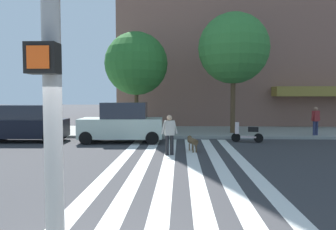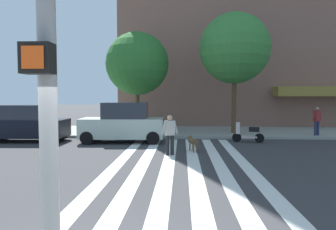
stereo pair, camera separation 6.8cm
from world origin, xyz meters
name	(u,v)px [view 1 (the left image)]	position (x,y,z in m)	size (l,w,h in m)	color
ground_plane	(150,166)	(0.00, 7.08, 0.00)	(160.00, 160.00, 0.00)	#353538
sidewalk_far	(165,131)	(0.00, 17.16, 0.07)	(80.00, 6.00, 0.15)	gray
crosswalk_stripes	(181,166)	(1.05, 7.08, 0.00)	(4.95, 13.56, 0.01)	silver
parked_car_near_curb	(25,124)	(-7.20, 12.71, 0.93)	(4.34, 1.98, 1.95)	black
parked_car_behind_first	(122,123)	(-2.00, 12.71, 0.99)	(4.33, 2.11, 2.09)	#AFC1B2
parked_scooter	(247,133)	(4.53, 12.89, 0.48)	(1.62, 0.61, 1.11)	black
street_tree_nearest	(136,64)	(-1.75, 16.35, 4.46)	(3.97, 3.97, 6.30)	#4C3823
street_tree_middle	(234,48)	(4.28, 15.96, 5.32)	(4.31, 4.31, 7.34)	#4C3823
pedestrian_dog_walker	(169,133)	(0.59, 9.14, 0.93)	(0.70, 0.34, 1.64)	black
dog_on_leash	(192,141)	(1.56, 10.07, 0.44)	(0.48, 1.13, 0.65)	brown
pedestrian_bystander	(316,119)	(8.86, 14.86, 1.08)	(0.67, 0.39, 1.64)	#282D4C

